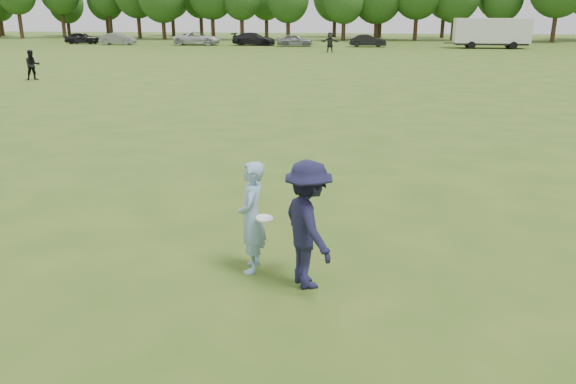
# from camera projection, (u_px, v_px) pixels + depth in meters

# --- Properties ---
(ground) EXTENTS (200.00, 200.00, 0.00)m
(ground) POSITION_uv_depth(u_px,v_px,m) (234.00, 285.00, 8.67)
(ground) COLOR #345417
(ground) RESTS_ON ground
(thrower) EXTENTS (0.48, 0.69, 1.82)m
(thrower) POSITION_uv_depth(u_px,v_px,m) (252.00, 217.00, 8.92)
(thrower) COLOR #85A7CD
(thrower) RESTS_ON ground
(defender) EXTENTS (1.27, 1.48, 1.98)m
(defender) POSITION_uv_depth(u_px,v_px,m) (308.00, 225.00, 8.39)
(defender) COLOR #171733
(defender) RESTS_ON ground
(player_far_a) EXTENTS (1.09, 1.08, 1.78)m
(player_far_a) POSITION_uv_depth(u_px,v_px,m) (32.00, 65.00, 33.81)
(player_far_a) COLOR black
(player_far_a) RESTS_ON ground
(player_far_d) EXTENTS (1.84, 0.66, 1.96)m
(player_far_d) POSITION_uv_depth(u_px,v_px,m) (330.00, 42.00, 56.24)
(player_far_d) COLOR #252525
(player_far_d) RESTS_ON ground
(car_a) EXTENTS (4.23, 1.79, 1.43)m
(car_a) POSITION_uv_depth(u_px,v_px,m) (82.00, 38.00, 70.21)
(car_a) COLOR black
(car_a) RESTS_ON ground
(car_b) EXTENTS (4.34, 1.78, 1.40)m
(car_b) POSITION_uv_depth(u_px,v_px,m) (118.00, 39.00, 68.37)
(car_b) COLOR slate
(car_b) RESTS_ON ground
(car_c) EXTENTS (5.72, 2.91, 1.55)m
(car_c) POSITION_uv_depth(u_px,v_px,m) (197.00, 39.00, 67.78)
(car_c) COLOR silver
(car_c) RESTS_ON ground
(car_d) EXTENTS (5.16, 2.12, 1.49)m
(car_d) POSITION_uv_depth(u_px,v_px,m) (254.00, 39.00, 67.15)
(car_d) COLOR black
(car_d) RESTS_ON ground
(car_e) EXTENTS (4.32, 2.17, 1.41)m
(car_e) POSITION_uv_depth(u_px,v_px,m) (295.00, 40.00, 65.22)
(car_e) COLOR gray
(car_e) RESTS_ON ground
(car_f) EXTENTS (4.31, 1.77, 1.39)m
(car_f) POSITION_uv_depth(u_px,v_px,m) (368.00, 41.00, 64.42)
(car_f) COLOR black
(car_f) RESTS_ON ground
(disc_in_play) EXTENTS (0.29, 0.29, 0.06)m
(disc_in_play) POSITION_uv_depth(u_px,v_px,m) (264.00, 218.00, 8.70)
(disc_in_play) COLOR white
(disc_in_play) RESTS_ON ground
(cargo_trailer) EXTENTS (9.00, 2.75, 3.20)m
(cargo_trailer) POSITION_uv_depth(u_px,v_px,m) (492.00, 32.00, 61.71)
(cargo_trailer) COLOR silver
(cargo_trailer) RESTS_ON ground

